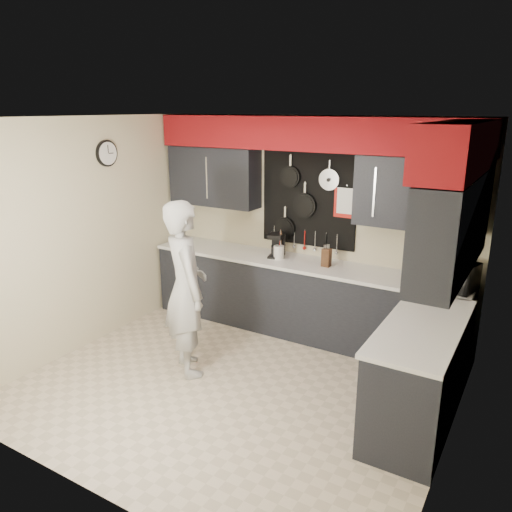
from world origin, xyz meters
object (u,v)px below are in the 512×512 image
Objects in this scene: microwave at (449,275)px; person at (186,289)px; knife_block at (326,258)px; utensil_crock at (279,252)px; coffee_maker at (277,245)px.

person is (-2.30, -1.37, -0.15)m from microwave.
knife_block is 0.11× the size of person.
microwave is 1.35m from knife_block.
coffee_maker reaches higher than utensil_crock.
coffee_maker is (-0.06, 0.06, 0.07)m from utensil_crock.
knife_block is 0.68m from coffee_maker.
coffee_maker is at bearing 137.13° from utensil_crock.
microwave is at bearing -15.76° from coffee_maker.
microwave is at bearing -0.46° from utensil_crock.
utensil_crock is 0.55× the size of coffee_maker.
microwave is at bearing -0.49° from knife_block.
utensil_crock is at bearing -65.81° from person.
person is (-0.33, -1.39, -0.09)m from utensil_crock.
person reaches higher than microwave.
utensil_crock is at bearing -56.59° from coffee_maker.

